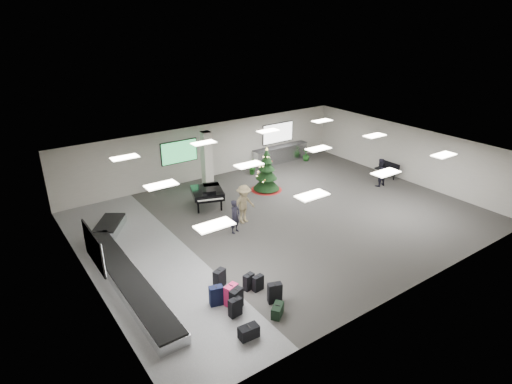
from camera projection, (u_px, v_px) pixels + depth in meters
ground at (284, 219)px, 20.49m from camera, size 18.00×18.00×0.00m
room_envelope at (270, 171)px, 19.88m from camera, size 18.02×14.02×3.21m
baggage_carousel at (123, 268)px, 16.19m from camera, size 2.28×9.71×0.43m
service_counter at (280, 154)px, 27.92m from camera, size 4.05×0.65×1.08m
suitcase_0 at (236, 299)px, 14.19m from camera, size 0.53×0.40×0.75m
suitcase_1 at (275, 293)px, 14.49m from camera, size 0.53×0.40×0.76m
pink_suitcase at (231, 295)px, 14.38m from camera, size 0.54×0.41×0.77m
suitcase_3 at (249, 282)px, 15.20m from camera, size 0.45×0.31×0.63m
navy_suitcase at (216, 296)px, 14.37m from camera, size 0.51×0.38×0.73m
suitcase_5 at (235, 307)px, 13.86m from camera, size 0.45×0.27×0.66m
green_duffel at (277, 310)px, 13.90m from camera, size 0.65×0.59×0.41m
suitcase_7 at (258, 283)px, 15.15m from camera, size 0.42×0.26×0.60m
suitcase_8 at (220, 278)px, 15.31m from camera, size 0.53×0.42×0.71m
black_duffel at (249, 332)px, 12.96m from camera, size 0.64×0.38×0.43m
christmas_tree at (266, 176)px, 23.45m from camera, size 1.73×1.73×2.47m
grand_piano at (207, 193)px, 21.42m from camera, size 1.97×2.26×1.08m
bench at (388, 169)px, 25.44m from camera, size 0.49×1.45×0.92m
traveler_a at (235, 217)px, 18.94m from camera, size 0.66×0.55×1.55m
traveler_b at (244, 204)px, 19.77m from camera, size 1.30×0.86×1.87m
traveler_bench at (380, 172)px, 24.01m from camera, size 0.81×0.65×1.62m
potted_plant_left at (252, 167)px, 25.92m from camera, size 0.61×0.64×0.91m
potted_plant_right at (306, 155)px, 28.24m from camera, size 0.63×0.63×0.82m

